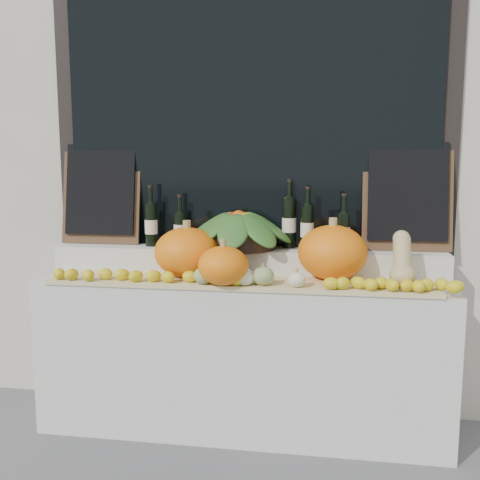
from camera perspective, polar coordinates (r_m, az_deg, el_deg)
name	(u,v)px	position (r m, az deg, el deg)	size (l,w,h in m)	color
storefront_facade	(258,55)	(3.75, 1.98, 19.08)	(7.00, 0.94, 4.50)	beige
display_sill	(242,354)	(3.17, 0.21, -12.07)	(2.30, 0.55, 0.88)	silver
rear_tier	(246,261)	(3.17, 0.63, -2.29)	(2.30, 0.25, 0.16)	silver
straw_bedding	(239,283)	(2.92, -0.15, -4.56)	(2.10, 0.32, 0.03)	tan
pumpkin_left	(187,252)	(3.01, -5.65, -1.29)	(0.37, 0.37, 0.28)	orange
pumpkin_right	(332,252)	(2.96, 9.82, -1.30)	(0.38, 0.38, 0.30)	orange
pumpkin_center	(223,266)	(2.79, -1.80, -2.75)	(0.27, 0.27, 0.21)	orange
butternut_squash	(402,262)	(2.89, 16.91, -2.26)	(0.13, 0.20, 0.28)	tan
decorative_gourds	(246,276)	(2.79, 0.61, -3.84)	(0.59, 0.14, 0.15)	#38691F
lemon_heap	(235,279)	(2.81, -0.51, -4.17)	(2.20, 0.16, 0.06)	yellow
produce_bowl	(239,230)	(3.14, -0.15, 1.11)	(0.67, 0.67, 0.23)	black
wine_bottle_far_left	(151,224)	(3.27, -9.46, 1.68)	(0.08, 0.08, 0.37)	black
wine_bottle_near_left	(180,229)	(3.24, -6.41, 1.18)	(0.08, 0.08, 0.31)	black
wine_bottle_tall	(289,223)	(3.18, 5.26, 1.87)	(0.08, 0.08, 0.40)	black
wine_bottle_near_right	(307,227)	(3.11, 7.17, 1.38)	(0.08, 0.08, 0.37)	black
wine_bottle_far_right	(343,232)	(3.07, 10.95, 0.87)	(0.08, 0.08, 0.33)	black
chalkboard_left	(101,192)	(3.44, -14.61, 5.00)	(0.50, 0.13, 0.61)	#4C331E
chalkboard_right	(408,194)	(3.19, 17.44, 4.66)	(0.50, 0.13, 0.61)	#4C331E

